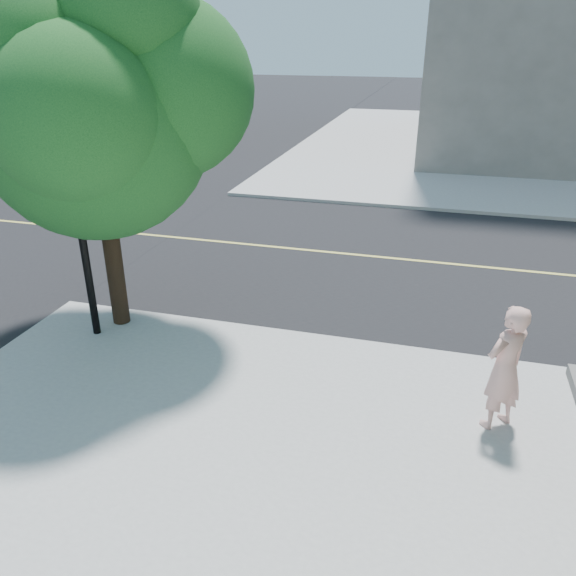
% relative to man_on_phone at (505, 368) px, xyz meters
% --- Properties ---
extents(ground, '(140.00, 140.00, 0.00)m').
position_rel_man_on_phone_xyz_m(ground, '(-7.21, 1.87, -1.04)').
color(ground, black).
rests_on(ground, ground).
extents(road_ew, '(140.00, 9.00, 0.01)m').
position_rel_man_on_phone_xyz_m(road_ew, '(-7.21, 6.37, -1.04)').
color(road_ew, black).
rests_on(road_ew, ground).
extents(man_on_phone, '(0.79, 0.78, 1.85)m').
position_rel_man_on_phone_xyz_m(man_on_phone, '(0.00, 0.00, 0.00)').
color(man_on_phone, '#E6AAA0').
rests_on(man_on_phone, sidewalk_se).
extents(street_tree, '(4.81, 4.37, 6.38)m').
position_rel_man_on_phone_xyz_m(street_tree, '(-6.60, 1.38, 3.20)').
color(street_tree, black).
rests_on(street_tree, sidewalk_se).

